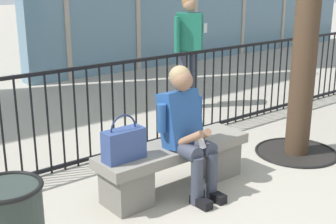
{
  "coord_description": "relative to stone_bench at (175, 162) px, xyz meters",
  "views": [
    {
      "loc": [
        -2.63,
        -3.14,
        1.99
      ],
      "look_at": [
        0.0,
        0.1,
        0.75
      ],
      "focal_mm": 49.15,
      "sensor_mm": 36.0,
      "label": 1
    }
  ],
  "objects": [
    {
      "name": "bystander_at_railing",
      "position": [
        1.99,
        2.06,
        0.73
      ],
      "size": [
        0.55,
        0.43,
        1.71
      ],
      "color": "#383D4C",
      "rests_on": "ground"
    },
    {
      "name": "handbag_on_bench",
      "position": [
        -0.58,
        -0.01,
        0.33
      ],
      "size": [
        0.37,
        0.16,
        0.41
      ],
      "color": "#33477F",
      "rests_on": "stone_bench"
    },
    {
      "name": "ground_plane",
      "position": [
        0.0,
        0.0,
        -0.27
      ],
      "size": [
        60.0,
        60.0,
        0.0
      ],
      "primitive_type": "plane",
      "color": "#A8A091"
    },
    {
      "name": "stone_bench",
      "position": [
        0.0,
        0.0,
        0.0
      ],
      "size": [
        1.6,
        0.44,
        0.45
      ],
      "color": "gray",
      "rests_on": "ground"
    },
    {
      "name": "plaza_railing",
      "position": [
        0.0,
        1.08,
        0.28
      ],
      "size": [
        9.98,
        0.04,
        1.09
      ],
      "color": "black",
      "rests_on": "ground"
    },
    {
      "name": "seated_person_with_phone",
      "position": [
        0.03,
        -0.13,
        0.38
      ],
      "size": [
        0.52,
        0.66,
        1.21
      ],
      "color": "#383D4C",
      "rests_on": "ground"
    }
  ]
}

